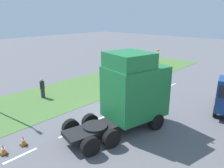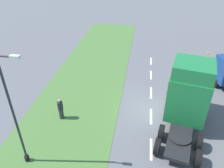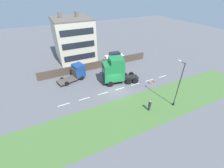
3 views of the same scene
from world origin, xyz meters
name	(u,v)px [view 1 (image 1 of 3)]	position (x,y,z in m)	size (l,w,h in m)	color
ground_plane	(113,112)	(0.00, 0.00, 0.00)	(120.00, 120.00, 0.00)	slate
grass_verge	(65,94)	(-6.00, 0.00, 0.01)	(7.00, 44.00, 0.01)	#4C7538
lane_markings	(107,115)	(0.00, -0.70, 0.00)	(0.16, 21.00, 0.00)	white
lorry_cab	(132,91)	(2.27, -0.83, 2.42)	(3.92, 6.81, 4.98)	black
pedestrian	(42,88)	(-6.57, -1.89, 0.84)	(0.39, 0.39, 1.71)	#333338
traffic_cone_lead	(3,150)	(-0.75, -7.62, 0.28)	(0.36, 0.36, 0.58)	black
traffic_cone_trailing	(23,141)	(-0.78, -6.53, 0.28)	(0.36, 0.36, 0.58)	black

